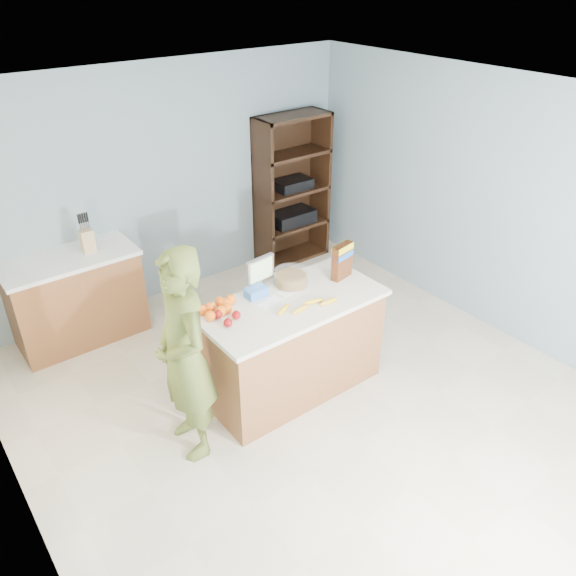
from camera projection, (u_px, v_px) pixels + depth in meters
floor at (313, 404)px, 4.84m from camera, size 4.50×5.00×0.02m
walls at (318, 229)px, 4.00m from camera, size 4.52×5.02×2.51m
counter_peninsula at (292, 349)px, 4.83m from camera, size 1.56×0.76×0.90m
back_cabinet at (76, 298)px, 5.49m from camera, size 1.24×0.62×0.90m
shelving_unit at (290, 192)px, 6.82m from camera, size 0.90×0.40×1.80m
person at (184, 357)px, 4.02m from camera, size 0.46×0.66×1.70m
knife_block at (87, 240)px, 5.30m from camera, size 0.12×0.10×0.31m
envelopes at (281, 297)px, 4.64m from camera, size 0.48×0.19×0.00m
bananas at (307, 305)px, 4.49m from camera, size 0.54×0.21×0.04m
apples at (227, 317)px, 4.32m from camera, size 0.18×0.21×0.07m
oranges at (219, 307)px, 4.43m from camera, size 0.35×0.21×0.08m
blue_carton at (256, 292)px, 4.63m from camera, size 0.18×0.12×0.08m
salad_bowl at (291, 278)px, 4.79m from camera, size 0.30×0.30×0.13m
tv at (260, 271)px, 4.70m from camera, size 0.28×0.12×0.28m
cereal_box at (342, 258)px, 4.83m from camera, size 0.22×0.12×0.32m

